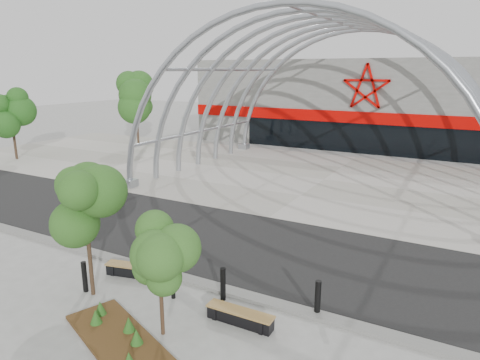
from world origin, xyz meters
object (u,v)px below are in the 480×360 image
bollard_2 (173,286)px  bench_1 (240,317)px  street_tree_0 (85,208)px  street_tree_1 (159,258)px  bench_0 (134,271)px

bollard_2 → bench_1: bearing=-5.1°
street_tree_0 → street_tree_1: size_ratio=1.29×
bollard_2 → street_tree_0: bearing=-156.2°
street_tree_1 → bench_0: 4.30m
street_tree_1 → bench_1: 3.00m
bench_0 → bench_1: 4.74m
street_tree_1 → bench_1: street_tree_1 is taller
bench_0 → bench_1: bearing=-9.2°
bench_1 → bollard_2: bollard_2 is taller
bench_0 → bollard_2: 2.21m
street_tree_1 → bollard_2: street_tree_1 is taller
bench_1 → bollard_2: bearing=174.9°
street_tree_0 → bench_0: bearing=79.8°
street_tree_0 → bench_1: 5.73m
street_tree_0 → bench_0: size_ratio=1.96×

